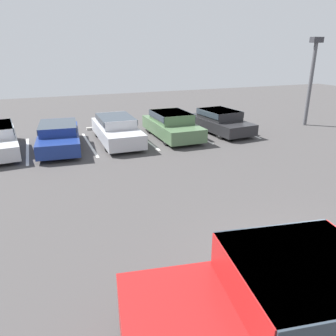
% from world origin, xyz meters
% --- Properties ---
extents(ground_plane, '(60.00, 60.00, 0.00)m').
position_xyz_m(ground_plane, '(0.00, 0.00, 0.00)').
color(ground_plane, '#423F3F').
extents(stall_stripe_b, '(0.12, 4.44, 0.01)m').
position_xyz_m(stall_stripe_b, '(-5.41, 12.02, 0.00)').
color(stall_stripe_b, white).
rests_on(stall_stripe_b, ground_plane).
extents(stall_stripe_c, '(0.12, 4.44, 0.01)m').
position_xyz_m(stall_stripe_c, '(-2.62, 12.02, 0.00)').
color(stall_stripe_c, white).
rests_on(stall_stripe_c, ground_plane).
extents(stall_stripe_d, '(0.12, 4.44, 0.01)m').
position_xyz_m(stall_stripe_d, '(0.18, 12.02, 0.00)').
color(stall_stripe_d, white).
rests_on(stall_stripe_d, ground_plane).
extents(stall_stripe_e, '(0.12, 4.44, 0.01)m').
position_xyz_m(stall_stripe_e, '(2.97, 12.02, 0.00)').
color(stall_stripe_e, white).
rests_on(stall_stripe_e, ground_plane).
extents(stall_stripe_f, '(0.12, 4.44, 0.01)m').
position_xyz_m(stall_stripe_f, '(5.76, 12.02, 0.00)').
color(stall_stripe_f, white).
rests_on(stall_stripe_f, ground_plane).
extents(pickup_truck, '(5.75, 2.96, 1.75)m').
position_xyz_m(pickup_truck, '(-1.46, -0.96, 0.87)').
color(pickup_truck, '#A51919').
rests_on(pickup_truck, ground_plane).
extents(parked_sedan_b, '(2.20, 4.70, 1.16)m').
position_xyz_m(parked_sedan_b, '(-3.99, 11.88, 0.62)').
color(parked_sedan_b, navy).
rests_on(parked_sedan_b, ground_plane).
extents(parked_sedan_c, '(1.82, 4.81, 1.26)m').
position_xyz_m(parked_sedan_c, '(-1.27, 11.98, 0.67)').
color(parked_sedan_c, '#B7BABF').
rests_on(parked_sedan_c, ground_plane).
extents(parked_sedan_d, '(1.90, 4.47, 1.30)m').
position_xyz_m(parked_sedan_d, '(1.62, 11.82, 0.69)').
color(parked_sedan_d, '#4C6B47').
rests_on(parked_sedan_d, ground_plane).
extents(parked_sedan_e, '(2.11, 4.35, 1.21)m').
position_xyz_m(parked_sedan_e, '(4.48, 11.85, 0.65)').
color(parked_sedan_e, '#232326').
rests_on(parked_sedan_e, ground_plane).
extents(light_post, '(0.70, 0.36, 4.97)m').
position_xyz_m(light_post, '(10.21, 11.48, 2.98)').
color(light_post, '#515156').
rests_on(light_post, ground_plane).
extents(wheel_stop_curb, '(1.97, 0.20, 0.14)m').
position_xyz_m(wheel_stop_curb, '(-1.30, 15.02, 0.07)').
color(wheel_stop_curb, '#B7B2A8').
rests_on(wheel_stop_curb, ground_plane).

